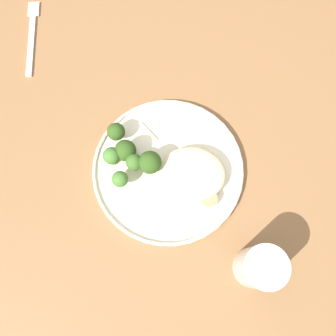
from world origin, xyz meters
The scene contains 20 objects.
ground centered at (0.00, 0.00, 0.00)m, with size 6.00×6.00×0.00m, color #47423D.
wooden_dining_table centered at (0.00, 0.00, 0.66)m, with size 1.40×1.00×0.74m.
dinner_plate centered at (-0.05, 0.01, 0.75)m, with size 0.29×0.29×0.02m.
noodle_bed centered at (-0.09, 0.02, 0.77)m, with size 0.12×0.10×0.04m.
seared_scallop_left_edge centered at (-0.13, 0.06, 0.76)m, with size 0.03×0.03×0.02m.
seared_scallop_tiny_bay centered at (-0.08, 0.03, 0.76)m, with size 0.03×0.03×0.01m.
seared_scallop_front_small centered at (-0.10, 0.01, 0.76)m, with size 0.03×0.03×0.01m.
seared_scallop_right_edge centered at (-0.06, 0.01, 0.76)m, with size 0.03×0.03×0.01m.
seared_scallop_half_hidden centered at (-0.04, 0.02, 0.76)m, with size 0.02×0.02×0.01m.
seared_scallop_rear_pale centered at (-0.11, 0.05, 0.76)m, with size 0.03×0.03×0.02m.
broccoli_floret_rear_charred centered at (-0.01, 0.01, 0.79)m, with size 0.04×0.04×0.06m.
broccoli_floret_center_pile centered at (0.03, -0.01, 0.78)m, with size 0.04×0.04×0.05m.
broccoli_floret_split_head centered at (0.01, 0.01, 0.79)m, with size 0.03×0.03×0.05m.
broccoli_floret_left_leaning centered at (0.04, 0.05, 0.78)m, with size 0.03×0.03×0.05m.
broccoli_floret_small_sprig centered at (0.06, 0.01, 0.78)m, with size 0.03×0.03×0.05m.
broccoli_floret_front_edge centered at (0.06, -0.04, 0.78)m, with size 0.03×0.03×0.05m.
onion_sliver_pale_crescent centered at (0.01, -0.01, 0.75)m, with size 0.04×0.01×0.00m, color silver.
onion_sliver_curled_piece centered at (0.00, -0.06, 0.75)m, with size 0.05×0.01×0.00m, color silver.
water_glass centered at (-0.22, 0.18, 0.78)m, with size 0.07×0.07×0.10m.
dinner_fork centered at (0.28, -0.26, 0.74)m, with size 0.04×0.19×0.00m.
Camera 1 is at (-0.07, 0.20, 1.42)m, focal length 38.55 mm.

